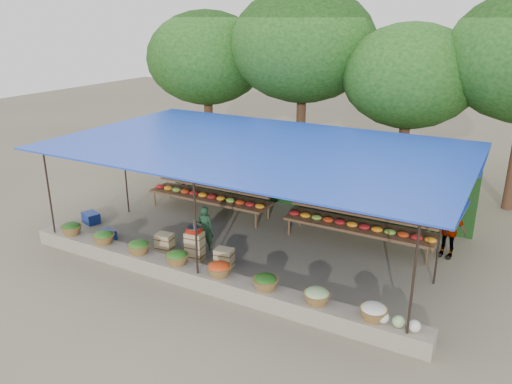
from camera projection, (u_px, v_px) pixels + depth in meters
The scene contains 16 objects.
ground at pixel (258, 242), 14.10m from camera, with size 60.00×60.00×0.00m, color #69624D.
stone_curb at pixel (202, 278), 11.76m from camera, with size 10.60×0.55×0.40m, color gray.
stall_canopy at pixel (259, 150), 13.26m from camera, with size 10.80×6.60×2.82m.
produce_baskets at pixel (198, 263), 11.69m from camera, with size 8.98×0.58×0.34m.
netting_backdrop at pixel (304, 171), 16.28m from camera, with size 10.60×0.06×2.50m, color #194017.
tree_row at pixel (354, 57), 17.33m from camera, with size 16.51×5.50×7.12m.
fruit_table_left at pixel (210, 194), 16.15m from camera, with size 4.21×0.95×0.93m.
fruit_table_right at pixel (360, 223), 13.87m from camera, with size 4.21×0.95×0.93m.
crate_counter at pixel (194, 248), 13.01m from camera, with size 2.39×0.40×0.77m.
weighing_scale at pixel (194, 229), 12.82m from camera, with size 0.34×0.34×0.36m.
vendor_seated at pixel (205, 228), 13.43m from camera, with size 0.46×0.31×1.27m, color #1B3C24.
customer_left at pixel (184, 174), 17.29m from camera, with size 0.85×0.66×1.75m, color slate.
customer_mid at pixel (321, 198), 15.35m from camera, with size 0.97×0.56×1.51m, color slate.
customer_right at pixel (449, 230), 13.04m from camera, with size 0.90×0.37×1.53m, color slate.
blue_crate_front at pixel (108, 235), 14.25m from camera, with size 0.45×0.32×0.27m, color navy.
blue_crate_back at pixel (91, 218), 15.39m from camera, with size 0.54×0.39×0.33m, color navy.
Camera 1 is at (6.15, -11.25, 6.04)m, focal length 35.00 mm.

